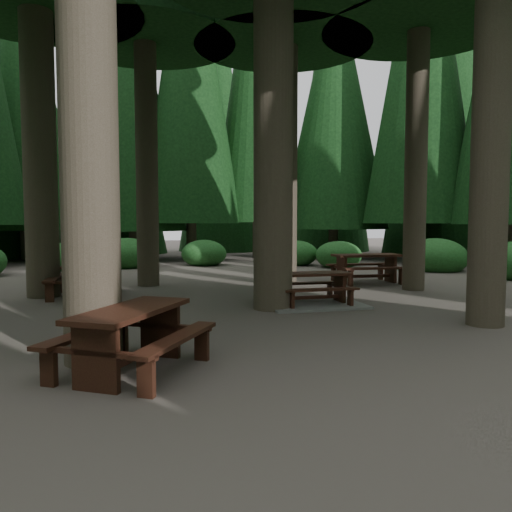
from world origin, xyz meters
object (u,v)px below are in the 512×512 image
object	(u,v)px
picnic_table_a	(312,294)
picnic_table_e	(131,330)
picnic_table_b	(82,274)
picnic_table_d	(366,264)

from	to	relation	value
picnic_table_a	picnic_table_e	xyz separation A→B (m)	(-4.14, -4.07, 0.30)
picnic_table_b	picnic_table_d	bearing A→B (deg)	-84.10
picnic_table_a	picnic_table_b	size ratio (longest dim) A/B	1.09
picnic_table_e	picnic_table_b	bearing A→B (deg)	41.08
picnic_table_d	picnic_table_e	size ratio (longest dim) A/B	0.89
picnic_table_b	picnic_table_d	xyz separation A→B (m)	(8.28, 0.49, 0.02)
picnic_table_a	picnic_table_e	world-z (taller)	picnic_table_e
picnic_table_b	picnic_table_e	distance (m)	6.97
picnic_table_e	picnic_table_a	bearing A→B (deg)	-12.20
picnic_table_a	picnic_table_d	world-z (taller)	picnic_table_d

